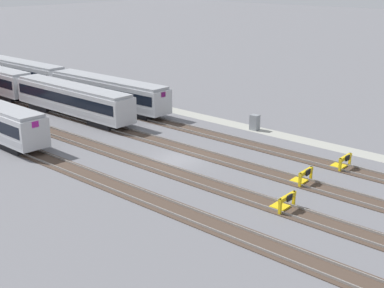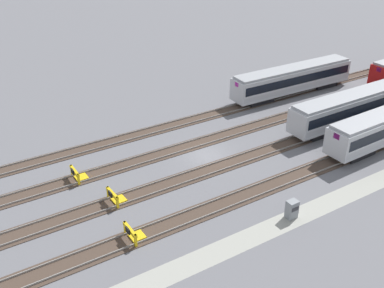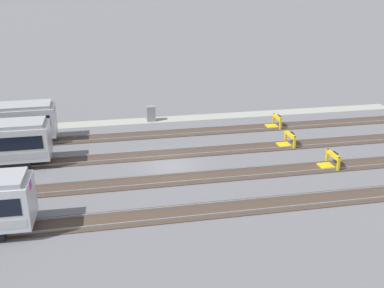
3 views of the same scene
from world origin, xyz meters
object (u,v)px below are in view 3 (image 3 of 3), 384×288
Objects in this scene: bumper_stop_near_inner_track at (287,140)px; electrical_cabinet at (151,114)px; bumper_stop_nearest_track at (275,122)px; bumper_stop_middle_track at (330,161)px.

electrical_cabinet reaches higher than bumper_stop_near_inner_track.
bumper_stop_nearest_track is 1.25× the size of electrical_cabinet.
electrical_cabinet is at bearing -39.90° from bumper_stop_near_inner_track.
electrical_cabinet reaches higher than bumper_stop_nearest_track.
bumper_stop_nearest_track is at bearing -85.44° from bumper_stop_middle_track.
electrical_cabinet is (11.32, -9.46, 0.29)m from bumper_stop_near_inner_track.
bumper_stop_nearest_track is 5.15m from bumper_stop_near_inner_track.
bumper_stop_middle_track is (-0.81, 10.19, 0.00)m from bumper_stop_nearest_track.
bumper_stop_near_inner_track and bumper_stop_middle_track have the same top height.
electrical_cabinet is at bearing -48.53° from bumper_stop_middle_track.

